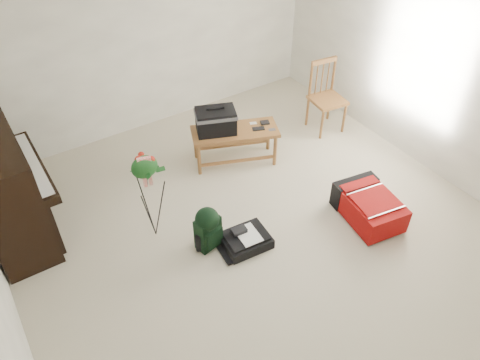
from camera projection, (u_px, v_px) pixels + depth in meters
floor at (263, 237)px, 5.15m from camera, size 5.00×5.50×0.01m
ceiling at (273, 13)px, 3.52m from camera, size 5.00×5.50×0.01m
wall_back at (144, 41)px, 6.08m from camera, size 5.00×0.04×2.50m
wall_right at (444, 75)px, 5.38m from camera, size 0.04×5.50×2.50m
piano at (5, 188)px, 4.87m from camera, size 0.71×1.50×1.25m
bench at (223, 127)px, 5.74m from camera, size 1.17×0.81×0.84m
dining_chair at (326, 98)px, 6.47m from camera, size 0.48×0.48×1.00m
red_suitcase at (366, 204)px, 5.31m from camera, size 0.63×0.84×0.33m
black_duffel at (246, 239)px, 5.03m from camera, size 0.53×0.44×0.21m
green_backpack at (208, 227)px, 4.88m from camera, size 0.29×0.27×0.52m
flower_stand at (150, 198)px, 4.84m from camera, size 0.43×0.43×1.11m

